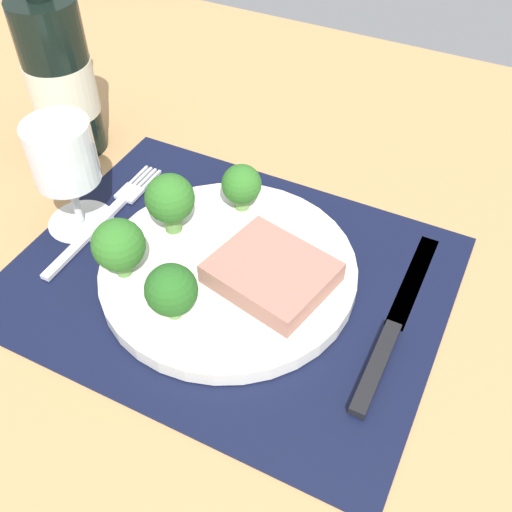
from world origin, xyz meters
TOP-DOWN VIEW (x-y plane):
  - ground_plane at (0.00, 0.00)cm, footprint 140.00×110.00cm
  - placemat at (0.00, 0.00)cm, footprint 41.20×32.43cm
  - plate at (0.00, 0.00)cm, footprint 24.80×24.80cm
  - steak at (4.59, 0.01)cm, footprint 12.10×10.93cm
  - broccoli_back_left at (-8.31, -5.26)cm, footprint 4.93×4.93cm
  - broccoli_center at (-2.67, 8.01)cm, footprint 4.14×4.14cm
  - broccoli_near_fork at (-7.34, 1.95)cm, footprint 4.90×4.90cm
  - broccoli_front_edge at (-1.36, -7.47)cm, footprint 4.63×4.63cm
  - fork at (-15.74, 1.42)cm, footprint 2.40×19.20cm
  - knife at (16.32, 0.53)cm, footprint 1.80×23.00cm
  - wine_bottle at (-27.21, 10.99)cm, footprint 7.59×7.59cm
  - wine_glass at (-18.03, 0.23)cm, footprint 6.95×6.95cm

SIDE VIEW (x-z plane):
  - ground_plane at x=0.00cm, z-range -3.00..0.00cm
  - placemat at x=0.00cm, z-range 0.00..0.30cm
  - fork at x=-15.74cm, z-range 0.30..0.80cm
  - knife at x=16.32cm, z-range 0.20..1.00cm
  - plate at x=0.00cm, z-range 0.30..1.90cm
  - steak at x=4.59cm, z-range 1.90..4.05cm
  - broccoli_center at x=-2.67cm, z-range 2.31..7.48cm
  - broccoli_front_edge at x=-1.36cm, z-range 2.37..8.04cm
  - broccoli_back_left at x=-8.31cm, z-range 2.44..8.59cm
  - broccoli_near_fork at x=-7.34cm, z-range 2.57..9.09cm
  - wine_glass at x=-18.03cm, z-range 2.07..14.39cm
  - wine_bottle at x=-27.21cm, z-range -4.39..23.37cm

